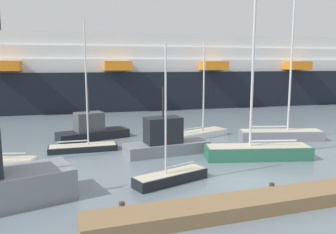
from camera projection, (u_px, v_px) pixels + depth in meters
name	position (u px, v px, depth m)	size (l,w,h in m)	color
ground_plane	(242.00, 180.00, 19.17)	(600.00, 600.00, 0.00)	slate
dock_pier	(284.00, 199.00, 15.65)	(18.18, 1.95, 0.74)	olive
sailboat_0	(1.00, 161.00, 21.69)	(4.40, 2.27, 6.66)	white
sailboat_1	(83.00, 145.00, 25.49)	(5.01, 1.63, 9.38)	black
sailboat_2	(281.00, 132.00, 29.13)	(7.12, 3.48, 13.41)	gray
sailboat_3	(258.00, 150.00, 23.30)	(7.29, 3.43, 10.74)	#2D6B51
sailboat_5	(171.00, 176.00, 18.65)	(4.46, 2.37, 7.44)	black
sailboat_7	(199.00, 133.00, 30.30)	(5.81, 3.47, 8.30)	white
fishing_boat_1	(92.00, 130.00, 29.48)	(6.32, 3.35, 4.43)	black
fishing_boat_3	(165.00, 141.00, 24.57)	(6.21, 2.46, 4.80)	gray
cruise_ship	(111.00, 74.00, 51.68)	(97.07, 19.43, 15.34)	black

